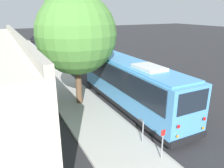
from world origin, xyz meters
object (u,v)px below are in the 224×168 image
Objects in this scene: shuttle_bus at (131,82)px; parked_sedan_silver at (58,54)px; sign_post_near at (162,144)px; street_tree at (75,29)px; parked_sedan_blue at (41,44)px; sign_post_far at (143,132)px; parked_sedan_black at (37,40)px; parked_sedan_gray at (48,48)px; parked_sedan_tan at (70,62)px.

shuttle_bus reaches higher than parked_sedan_silver.
sign_post_near is (-25.05, 1.68, 0.32)m from parked_sedan_silver.
sign_post_near is (-7.98, -1.15, -4.51)m from street_tree.
sign_post_far is (-35.40, 1.39, 0.13)m from parked_sedan_blue.
parked_sedan_blue is 0.53× the size of street_tree.
sign_post_near is at bearing 173.56° from parked_sedan_black.
parked_sedan_blue is at bearing 1.40° from shuttle_bus.
parked_sedan_silver is at bearing -9.42° from street_tree.
parked_sedan_blue is 35.43m from sign_post_far.
shuttle_bus is 4.81m from sign_post_far.
parked_sedan_black reaches higher than parked_sedan_blue.
parked_sedan_gray is at bearing -6.38° from street_tree.
parked_sedan_silver is at bearing 1.15° from shuttle_bus.
shuttle_bus is 9.64× the size of sign_post_far.
shuttle_bus is at bearing -173.60° from parked_sedan_tan.
street_tree reaches higher than parked_sedan_silver.
shuttle_bus is 31.16m from parked_sedan_blue.
shuttle_bus is at bearing -178.74° from parked_sedan_blue.
parked_sedan_tan is at bearing -4.74° from sign_post_near.
parked_sedan_gray is (24.93, 0.54, -1.25)m from shuttle_bus.
sign_post_near is 1.50m from sign_post_far.
street_tree is 9.24m from sign_post_near.
street_tree is at bearing 175.25° from parked_sedan_blue.
parked_sedan_gray is 12.88m from parked_sedan_black.
parked_sedan_blue is 36.92m from sign_post_near.
parked_sedan_tan is 24.41m from parked_sedan_black.
sign_post_far is at bearing 172.33° from parked_sedan_silver.
parked_sedan_gray is at bearing -2.72° from sign_post_far.
parked_sedan_silver is at bearing 175.83° from parked_sedan_black.
street_tree is at bearing 10.03° from sign_post_far.
sign_post_near is 1.26× the size of sign_post_far.
parked_sedan_black is (37.81, 0.28, -1.22)m from shuttle_bus.
sign_post_far is (-4.27, 1.93, -1.11)m from shuttle_bus.
parked_sedan_tan is 5.90m from parked_sedan_silver.
parked_sedan_silver is at bearing -178.33° from parked_sedan_blue.
sign_post_far is (-6.49, -1.15, -4.68)m from street_tree.
parked_sedan_gray is at bearing -0.61° from parked_sedan_silver.
parked_sedan_tan is at bearing -179.10° from parked_sedan_blue.
parked_sedan_silver is 0.97× the size of parked_sedan_black.
street_tree is at bearing 54.54° from shuttle_bus.
parked_sedan_gray is (5.64, 0.29, 0.01)m from parked_sedan_silver.
parked_sedan_black is at bearing 0.84° from shuttle_bus.
sign_post_near is at bearing 161.87° from shuttle_bus.
parked_sedan_gray is 6.20m from parked_sedan_blue.
parked_sedan_blue is (11.84, 0.29, 0.02)m from parked_sedan_silver.
parked_sedan_black is 43.59m from sign_post_near.
parked_sedan_gray is 29.23m from sign_post_far.
street_tree reaches higher than parked_sedan_tan.
shuttle_bus is 2.41× the size of parked_sedan_black.
street_tree is at bearing 167.00° from parked_sedan_silver.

